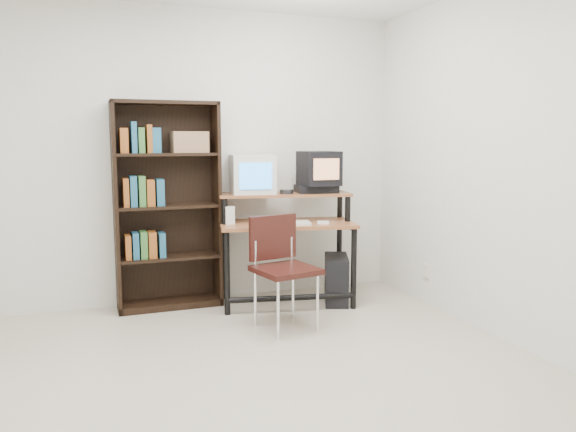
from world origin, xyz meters
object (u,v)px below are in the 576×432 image
object	(u,v)px
crt_monitor	(252,175)
crt_tv	(319,168)
bookshelf	(167,203)
pc_tower	(336,279)
computer_desk	(286,228)
school_chair	(281,259)

from	to	relation	value
crt_monitor	crt_tv	xyz separation A→B (m)	(0.58, -0.15, 0.06)
crt_monitor	bookshelf	size ratio (longest dim) A/B	0.24
pc_tower	crt_tv	bearing A→B (deg)	146.34
computer_desk	crt_tv	xyz separation A→B (m)	(0.32, 0.02, 0.52)
bookshelf	computer_desk	bearing A→B (deg)	-14.81
pc_tower	computer_desk	bearing A→B (deg)	-175.58
crt_tv	school_chair	xyz separation A→B (m)	(-0.58, -0.61, -0.67)
crt_monitor	bookshelf	bearing A→B (deg)	-178.46
computer_desk	crt_tv	bearing A→B (deg)	14.97
pc_tower	school_chair	world-z (taller)	school_chair
crt_tv	pc_tower	world-z (taller)	crt_tv
crt_tv	pc_tower	distance (m)	1.01
computer_desk	pc_tower	size ratio (longest dim) A/B	2.80
computer_desk	bookshelf	world-z (taller)	bookshelf
crt_monitor	school_chair	distance (m)	0.98
school_chair	bookshelf	distance (m)	1.19
computer_desk	crt_tv	distance (m)	0.61
school_chair	bookshelf	xyz separation A→B (m)	(-0.75, 0.85, 0.38)
crt_monitor	pc_tower	size ratio (longest dim) A/B	0.94
crt_monitor	bookshelf	distance (m)	0.79
school_chair	crt_tv	bearing A→B (deg)	34.76
computer_desk	crt_tv	size ratio (longest dim) A/B	3.82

